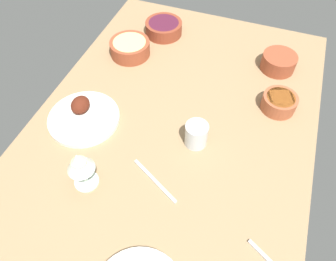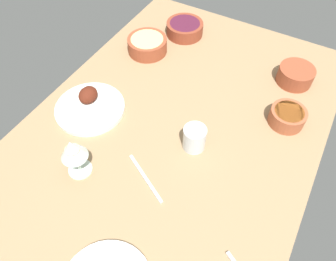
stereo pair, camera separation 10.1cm
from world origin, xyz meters
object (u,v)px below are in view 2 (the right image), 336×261
at_px(bowl_soup, 287,116).
at_px(wine_glass, 73,151).
at_px(plate_far_side, 90,106).
at_px(bowl_potatoes, 147,45).
at_px(bowl_onions, 185,28).
at_px(water_tumbler, 194,139).
at_px(bowl_pasta, 296,75).
at_px(spoon_loose, 145,178).

relative_size(bowl_soup, wine_glass, 0.82).
relative_size(plate_far_side, bowl_potatoes, 1.52).
xyz_separation_m(bowl_potatoes, wine_glass, (-0.57, -0.11, 0.07)).
bearing_deg(bowl_onions, bowl_soup, -117.22).
bearing_deg(bowl_onions, water_tumbler, -149.82).
distance_m(bowl_onions, wine_glass, 0.74).
bearing_deg(water_tumbler, bowl_soup, -42.83).
xyz_separation_m(bowl_pasta, bowl_soup, (-0.20, -0.03, -0.00)).
bearing_deg(water_tumbler, spoon_loose, 157.77).
bearing_deg(bowl_potatoes, bowl_soup, -98.84).
xyz_separation_m(bowl_pasta, spoon_loose, (-0.61, 0.26, -0.03)).
height_order(bowl_onions, wine_glass, wine_glass).
bearing_deg(bowl_onions, spoon_loose, -161.69).
height_order(plate_far_side, spoon_loose, plate_far_side).
relative_size(bowl_onions, wine_glass, 1.08).
relative_size(bowl_pasta, bowl_soup, 1.10).
height_order(plate_far_side, water_tumbler, water_tumbler).
relative_size(bowl_soup, bowl_potatoes, 0.75).
bearing_deg(bowl_pasta, plate_far_side, 129.75).
bearing_deg(wine_glass, bowl_potatoes, 11.46).
relative_size(bowl_pasta, bowl_potatoes, 0.82).
distance_m(bowl_pasta, wine_glass, 0.81).
relative_size(bowl_onions, spoon_loose, 0.84).
xyz_separation_m(plate_far_side, bowl_onions, (0.53, -0.09, 0.01)).
xyz_separation_m(bowl_soup, wine_glass, (-0.47, 0.47, 0.07)).
distance_m(plate_far_side, water_tumbler, 0.38).
distance_m(bowl_potatoes, bowl_onions, 0.19).
bearing_deg(plate_far_side, wine_glass, -149.12).
bearing_deg(bowl_pasta, bowl_onions, 82.96).
bearing_deg(bowl_potatoes, bowl_pasta, -78.59).
bearing_deg(water_tumbler, plate_far_side, 94.47).
height_order(bowl_soup, spoon_loose, bowl_soup).
bearing_deg(water_tumbler, wine_glass, 133.24).
relative_size(bowl_pasta, spoon_loose, 0.70).
bearing_deg(wine_glass, bowl_onions, 2.98).
relative_size(water_tumbler, spoon_loose, 0.45).
bearing_deg(bowl_onions, plate_far_side, 170.78).
bearing_deg(wine_glass, plate_far_side, 30.88).
distance_m(bowl_onions, water_tumbler, 0.58).
bearing_deg(spoon_loose, wine_glass, 48.97).
height_order(plate_far_side, bowl_potatoes, plate_far_side).
distance_m(bowl_potatoes, water_tumbler, 0.49).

